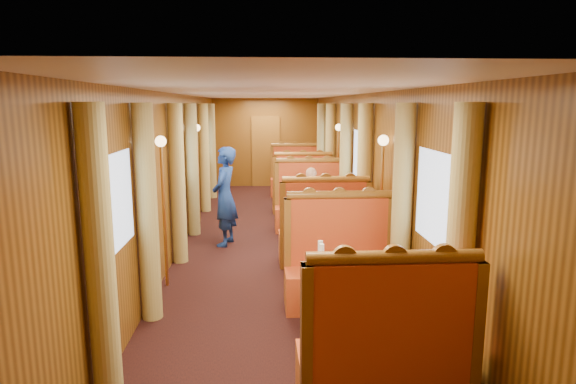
{
  "coord_description": "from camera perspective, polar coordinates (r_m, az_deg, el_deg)",
  "views": [
    {
      "loc": [
        -0.18,
        -7.8,
        2.33
      ],
      "look_at": [
        0.24,
        -0.8,
        1.05
      ],
      "focal_mm": 30.0,
      "sensor_mm": 36.0,
      "label": 1
    }
  ],
  "objects": [
    {
      "name": "curtain_right_mid_b",
      "position": [
        8.8,
        6.84,
        2.73
      ],
      "size": [
        0.22,
        0.22,
        2.35
      ],
      "primitive_type": "cylinder",
      "color": "tan",
      "rests_on": "floor"
    },
    {
      "name": "curtain_right_far_a",
      "position": [
        10.7,
        5.01,
        4.11
      ],
      "size": [
        0.22,
        0.22,
        2.35
      ],
      "primitive_type": "cylinder",
      "color": "tan",
      "rests_on": "floor"
    },
    {
      "name": "curtain_right_near_a",
      "position": [
        4.02,
        19.69,
        -6.99
      ],
      "size": [
        0.22,
        0.22,
        2.35
      ],
      "primitive_type": "cylinder",
      "color": "tan",
      "rests_on": "floor"
    },
    {
      "name": "curtain_right_mid_a",
      "position": [
        7.29,
        8.99,
        1.09
      ],
      "size": [
        0.22,
        0.22,
        2.35
      ],
      "primitive_type": "cylinder",
      "color": "tan",
      "rests_on": "floor"
    },
    {
      "name": "curtain_left_far_b",
      "position": [
        12.2,
        -9.07,
        4.78
      ],
      "size": [
        0.22,
        0.22,
        2.35
      ],
      "primitive_type": "cylinder",
      "color": "tan",
      "rests_on": "floor"
    },
    {
      "name": "sconce_left_fore",
      "position": [
        6.25,
        -14.65,
        1.29
      ],
      "size": [
        0.14,
        0.14,
        1.95
      ],
      "color": "#BF8C3F",
      "rests_on": "floor"
    },
    {
      "name": "sconce_left_aft",
      "position": [
        9.68,
        -10.67,
        4.56
      ],
      "size": [
        0.14,
        0.14,
        1.95
      ],
      "color": "#BF8C3F",
      "rests_on": "floor"
    },
    {
      "name": "curtain_left_far_a",
      "position": [
        10.65,
        -9.88,
        3.97
      ],
      "size": [
        0.22,
        0.22,
        2.35
      ],
      "primitive_type": "cylinder",
      "color": "tan",
      "rests_on": "floor"
    },
    {
      "name": "window_left_near",
      "position": [
        4.58,
        -19.92,
        -1.37
      ],
      "size": [
        0.01,
        1.2,
        0.9
      ],
      "primitive_type": null,
      "rotation": [
        1.57,
        0.0,
        1.57
      ],
      "color": "#98ADCC",
      "rests_on": "wall_left"
    },
    {
      "name": "window_left_mid",
      "position": [
        7.96,
        -12.86,
        3.74
      ],
      "size": [
        0.01,
        1.2,
        0.9
      ],
      "primitive_type": null,
      "rotation": [
        1.57,
        0.0,
        1.57
      ],
      "color": "#98ADCC",
      "rests_on": "wall_left"
    },
    {
      "name": "window_right_far",
      "position": [
        11.46,
        4.99,
        5.9
      ],
      "size": [
        0.01,
        1.2,
        0.9
      ],
      "primitive_type": null,
      "rotation": [
        1.57,
        0.0,
        -1.57
      ],
      "color": "#98ADCC",
      "rests_on": "wall_right"
    },
    {
      "name": "wall_right",
      "position": [
        8.05,
        8.66,
        2.52
      ],
      "size": [
        0.01,
        12.0,
        2.5
      ],
      "primitive_type": null,
      "rotation": [
        1.57,
        0.0,
        -1.57
      ],
      "color": "brown",
      "rests_on": "floor"
    },
    {
      "name": "tea_tray",
      "position": [
        4.65,
        7.61,
        -9.55
      ],
      "size": [
        0.39,
        0.33,
        0.01
      ],
      "primitive_type": "cube",
      "rotation": [
        0.0,
        0.0,
        0.21
      ],
      "color": "silver",
      "rests_on": "table_near"
    },
    {
      "name": "wall_near",
      "position": [
        2.11,
        1.99,
        -20.5
      ],
      "size": [
        3.0,
        0.01,
        2.5
      ],
      "primitive_type": null,
      "rotation": [
        -1.57,
        0.0,
        0.0
      ],
      "color": "brown",
      "rests_on": "floor"
    },
    {
      "name": "banquette_mid_aft",
      "position": [
        9.07,
        2.55,
        -1.8
      ],
      "size": [
        1.3,
        0.55,
        1.34
      ],
      "color": "#AA2012",
      "rests_on": "floor"
    },
    {
      "name": "wall_far",
      "position": [
        13.85,
        -2.66,
        5.86
      ],
      "size": [
        3.0,
        0.01,
        2.5
      ],
      "primitive_type": null,
      "rotation": [
        1.57,
        0.0,
        0.0
      ],
      "color": "brown",
      "rests_on": "floor"
    },
    {
      "name": "steward",
      "position": [
        8.04,
        -7.5,
        -0.54
      ],
      "size": [
        0.52,
        0.68,
        1.65
      ],
      "primitive_type": "imported",
      "rotation": [
        0.0,
        0.0,
        -1.8
      ],
      "color": "navy",
      "rests_on": "floor"
    },
    {
      "name": "banquette_near_fwd",
      "position": [
        3.91,
        11.38,
        -19.05
      ],
      "size": [
        1.3,
        0.55,
        1.34
      ],
      "color": "#AA2012",
      "rests_on": "floor"
    },
    {
      "name": "passenger",
      "position": [
        8.72,
        2.77,
        -0.17
      ],
      "size": [
        0.4,
        0.44,
        0.76
      ],
      "color": "beige",
      "rests_on": "banquette_mid_aft"
    },
    {
      "name": "teapot_left",
      "position": [
        4.51,
        6.27,
        -9.25
      ],
      "size": [
        0.21,
        0.18,
        0.15
      ],
      "primitive_type": null,
      "rotation": [
        0.0,
        0.0,
        -0.23
      ],
      "color": "silver",
      "rests_on": "tea_tray"
    },
    {
      "name": "curtain_left_near_b",
      "position": [
        5.35,
        -16.33,
        -2.56
      ],
      "size": [
        0.22,
        0.22,
        2.35
      ],
      "primitive_type": "cylinder",
      "color": "tan",
      "rests_on": "floor"
    },
    {
      "name": "floor",
      "position": [
        8.15,
        -2.02,
        -6.29
      ],
      "size": [
        3.0,
        12.0,
        0.01
      ],
      "primitive_type": null,
      "color": "black",
      "rests_on": "ground"
    },
    {
      "name": "banquette_far_fwd",
      "position": [
        10.5,
        1.73,
        -0.12
      ],
      "size": [
        1.3,
        0.55,
        1.34
      ],
      "color": "#AA2012",
      "rests_on": "floor"
    },
    {
      "name": "wall_left",
      "position": [
        7.99,
        -12.91,
        2.31
      ],
      "size": [
        0.01,
        12.0,
        2.5
      ],
      "primitive_type": null,
      "rotation": [
        1.57,
        0.0,
        1.57
      ],
      "color": "brown",
      "rests_on": "floor"
    },
    {
      "name": "table_far",
      "position": [
        11.51,
        1.28,
        0.56
      ],
      "size": [
        1.05,
        0.72,
        0.75
      ],
      "primitive_type": "cube",
      "color": "white",
      "rests_on": "floor"
    },
    {
      "name": "teapot_right",
      "position": [
        4.57,
        8.04,
        -9.17
      ],
      "size": [
        0.15,
        0.11,
        0.12
      ],
      "primitive_type": null,
      "rotation": [
        0.0,
        0.0,
        0.01
      ],
      "color": "silver",
      "rests_on": "tea_tray"
    },
    {
      "name": "fruit_plate",
      "position": [
        4.59,
        12.04,
        -9.77
      ],
      "size": [
        0.22,
        0.22,
        0.05
      ],
      "rotation": [
        0.0,
        0.0,
        -0.13
      ],
      "color": "white",
      "rests_on": "table_near"
    },
    {
      "name": "rose_vase_far",
      "position": [
        11.43,
        1.27,
        3.3
      ],
      "size": [
        0.06,
        0.06,
        0.36
      ],
      "rotation": [
        0.0,
        0.0,
        -0.07
      ],
      "color": "silver",
      "rests_on": "table_far"
    },
    {
      "name": "window_right_mid",
      "position": [
        8.03,
        8.6,
        3.93
      ],
      "size": [
        0.01,
        1.2,
        0.9
      ],
      "primitive_type": null,
      "rotation": [
        1.57,
        0.0,
        -1.57
      ],
      "color": "#98ADCC",
      "rests_on": "wall_right"
    },
    {
      "name": "banquette_mid_fwd",
      "position": [
        7.11,
        4.24,
        -5.24
      ],
      "size": [
        1.3,
        0.55,
        1.34
      ],
      "color": "#AA2012",
      "rests_on": "floor"
    },
    {
      "name": "banquette_near_aft",
      "position": [
        5.72,
        6.2,
        -9.18
      ],
      "size": [
        1.3,
        0.55,
        1.34
      ],
      "color": "#AA2012",
      "rests_on": "floor"
    },
    {
      "name": "curtain_left_mid_b",
      "position": [
        8.74,
        -11.28,
        2.55
      ],
      "size": [
        0.22,
        0.22,
        2.35
      ],
      "primitive_type": "cylinder",
      "color": "tan",
      "rests_on": "floor"
    },
    {
      "name": "rose_vase_mid",
      "position": [
        7.96,
        3.54,
        0.17
      ],
      "size": [
        0.06,
        0.06,
        0.36
      ],
      "rotation": [
        0.0,
        0.0,
        0.11
      ],
      "color": "silver",
      "rests_on": "table_mid"
    },
    {
      "name": "cup_outboard",
      "position": [
        4.79,
        3.85,
        -7.62
      ],
      "size": [
        0.08,
        0.08,
        0.26
      ],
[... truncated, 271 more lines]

